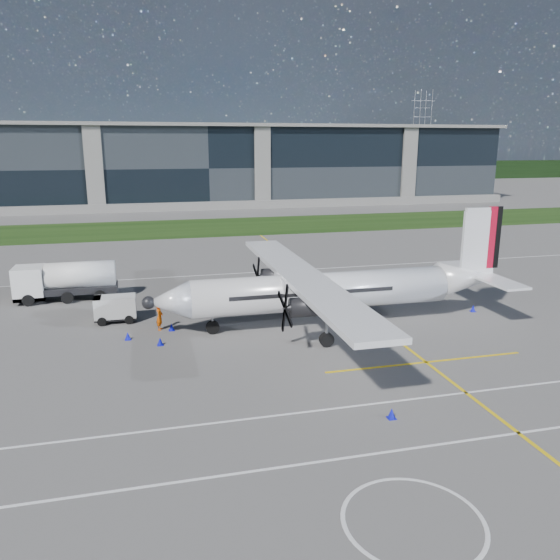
% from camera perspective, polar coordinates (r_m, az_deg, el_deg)
% --- Properties ---
extents(ground, '(400.00, 400.00, 0.00)m').
position_cam_1_polar(ground, '(73.86, -4.49, 4.70)').
color(ground, '#605D5A').
rests_on(ground, ground).
extents(grass_strip, '(400.00, 18.00, 0.04)m').
position_cam_1_polar(grass_strip, '(81.66, -5.43, 5.60)').
color(grass_strip, '#17320D').
rests_on(grass_strip, ground).
extents(terminal_building, '(120.00, 20.00, 15.00)m').
position_cam_1_polar(terminal_building, '(112.61, -8.04, 11.68)').
color(terminal_building, black).
rests_on(terminal_building, ground).
extents(tree_line, '(400.00, 6.00, 6.00)m').
position_cam_1_polar(tree_line, '(172.54, -10.17, 10.90)').
color(tree_line, black).
rests_on(tree_line, ground).
extents(pylon_east, '(9.00, 4.60, 30.00)m').
position_cam_1_polar(pylon_east, '(206.14, 14.55, 14.51)').
color(pylon_east, gray).
rests_on(pylon_east, ground).
extents(yellow_taxiway_centerline, '(0.20, 70.00, 0.01)m').
position_cam_1_polar(yellow_taxiway_centerline, '(46.07, 5.48, -1.07)').
color(yellow_taxiway_centerline, yellow).
rests_on(yellow_taxiway_centerline, ground).
extents(white_lane_line, '(90.00, 0.15, 0.01)m').
position_cam_1_polar(white_lane_line, '(24.65, 17.89, -15.82)').
color(white_lane_line, white).
rests_on(white_lane_line, ground).
extents(turboprop_aircraft, '(24.80, 25.72, 7.71)m').
position_cam_1_polar(turboprop_aircraft, '(36.59, 5.74, 1.14)').
color(turboprop_aircraft, white).
rests_on(turboprop_aircraft, ground).
extents(fuel_tanker_truck, '(7.99, 2.60, 3.00)m').
position_cam_1_polar(fuel_tanker_truck, '(46.04, -22.13, -0.16)').
color(fuel_tanker_truck, white).
rests_on(fuel_tanker_truck, ground).
extents(baggage_tug, '(2.97, 1.78, 1.78)m').
position_cam_1_polar(baggage_tug, '(39.42, -16.82, -2.92)').
color(baggage_tug, silver).
rests_on(baggage_tug, ground).
extents(ground_crew_person, '(0.80, 0.97, 2.04)m').
position_cam_1_polar(ground_crew_person, '(36.87, -12.48, -3.59)').
color(ground_crew_person, '#F25907').
rests_on(ground_crew_person, ground).
extents(safety_cone_nose_stbd, '(0.36, 0.36, 0.50)m').
position_cam_1_polar(safety_cone_nose_stbd, '(36.81, -11.27, -4.83)').
color(safety_cone_nose_stbd, '#0A0DB9').
rests_on(safety_cone_nose_stbd, ground).
extents(safety_cone_tail, '(0.36, 0.36, 0.50)m').
position_cam_1_polar(safety_cone_tail, '(42.52, 19.53, -2.80)').
color(safety_cone_tail, '#0A0DB9').
rests_on(safety_cone_tail, ground).
extents(safety_cone_stbdwing, '(0.36, 0.36, 0.50)m').
position_cam_1_polar(safety_cone_stbdwing, '(49.23, -2.28, 0.27)').
color(safety_cone_stbdwing, '#0A0DB9').
rests_on(safety_cone_stbdwing, ground).
extents(safety_cone_nose_port, '(0.36, 0.36, 0.50)m').
position_cam_1_polar(safety_cone_nose_port, '(34.35, -12.41, -6.28)').
color(safety_cone_nose_port, '#0A0DB9').
rests_on(safety_cone_nose_port, ground).
extents(safety_cone_portwing, '(0.36, 0.36, 0.50)m').
position_cam_1_polar(safety_cone_portwing, '(25.68, 11.58, -13.49)').
color(safety_cone_portwing, '#0A0DB9').
rests_on(safety_cone_portwing, ground).
extents(safety_cone_fwd, '(0.36, 0.36, 0.50)m').
position_cam_1_polar(safety_cone_fwd, '(35.78, -15.62, -5.65)').
color(safety_cone_fwd, '#0A0DB9').
rests_on(safety_cone_fwd, ground).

